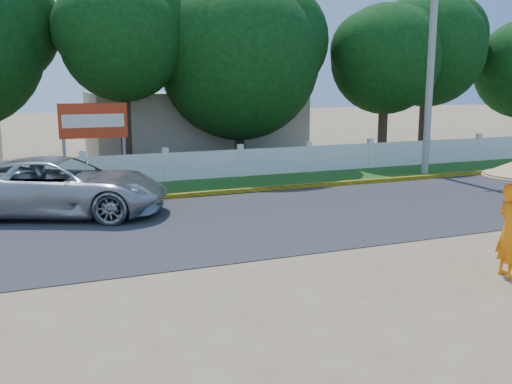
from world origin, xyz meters
The scene contains 10 objects.
ground centered at (0.00, 0.00, 0.00)m, with size 120.00×120.00×0.00m, color #9E8460.
road centered at (0.00, 4.50, 0.01)m, with size 60.00×7.00×0.02m, color #38383A.
grass_verge centered at (0.00, 9.75, 0.01)m, with size 60.00×3.50×0.03m, color #2D601E.
curb centered at (0.00, 8.05, 0.08)m, with size 40.00×0.18×0.16m, color yellow.
fence centered at (0.00, 11.20, 0.55)m, with size 40.00×0.10×1.10m, color silver.
building_near centered at (3.00, 18.00, 1.60)m, with size 10.00×6.00×3.20m, color #B7AD99.
utility_pole centered at (10.28, 9.07, 3.90)m, with size 0.28×0.28×7.80m, color gray.
vehicle centered at (-3.98, 7.01, 0.83)m, with size 2.76×5.99×1.66m, color #ADB1B6.
billboard centered at (-2.44, 12.30, 2.14)m, with size 2.50×0.13×2.95m.
tree_row centered at (2.52, 13.98, 4.85)m, with size 39.93×8.19×8.39m.
Camera 1 is at (-4.71, -9.81, 3.82)m, focal length 40.00 mm.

